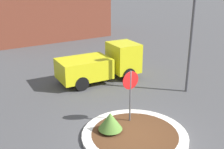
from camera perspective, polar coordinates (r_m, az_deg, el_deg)
name	(u,v)px	position (r m, az deg, el deg)	size (l,w,h in m)	color
ground_plane	(135,136)	(11.80, 4.62, -12.37)	(120.00, 120.00, 0.00)	#474749
traffic_island	(135,135)	(11.77, 4.63, -12.10)	(4.34, 4.34, 0.13)	silver
stop_sign	(130,87)	(11.96, 3.76, -2.60)	(0.80, 0.07, 2.45)	#4C4C51
island_shrub	(110,121)	(11.62, -0.35, -9.43)	(1.00, 1.00, 0.83)	brown
utility_truck	(102,64)	(17.22, -2.08, 2.20)	(5.19, 2.36, 2.19)	gold
storefront_building	(48,4)	(30.03, -12.96, 13.83)	(11.41, 6.07, 6.81)	brown
light_pole	(192,33)	(15.51, 15.89, 8.07)	(0.70, 0.30, 5.57)	#4C4C51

